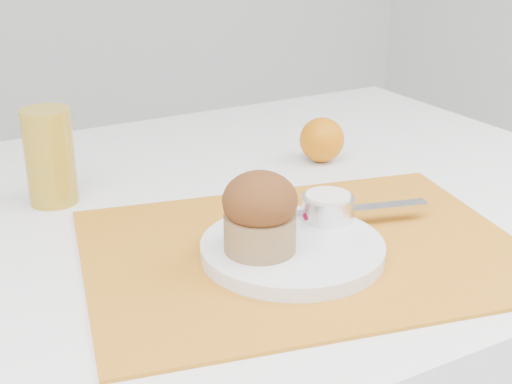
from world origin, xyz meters
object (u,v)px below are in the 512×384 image
plate (292,249)px  orange (322,140)px  juice_glass (50,157)px  muffin (260,213)px

plate → orange: orange is taller
juice_glass → plate: bearing=-57.4°
plate → muffin: 0.06m
orange → muffin: 0.35m
orange → muffin: muffin is taller
juice_glass → muffin: size_ratio=1.43×
orange → muffin: bearing=-134.9°
plate → juice_glass: 0.34m
muffin → orange: bearing=45.1°
orange → juice_glass: (-0.39, 0.04, 0.03)m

